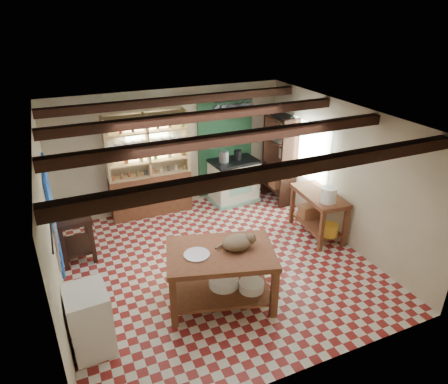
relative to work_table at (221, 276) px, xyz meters
name	(u,v)px	position (x,y,z in m)	size (l,w,h in m)	color
floor	(217,264)	(0.31, 0.89, -0.45)	(5.00, 5.00, 0.02)	maroon
ceiling	(216,118)	(0.31, 0.89, 2.16)	(5.00, 5.00, 0.02)	#424247
wall_back	(171,150)	(0.31, 3.39, 0.86)	(5.00, 0.04, 2.60)	beige
wall_front	(305,289)	(0.31, -1.61, 0.86)	(5.00, 0.04, 2.60)	beige
wall_left	(51,229)	(-2.19, 0.89, 0.86)	(0.04, 5.00, 2.60)	beige
wall_right	(341,173)	(2.81, 0.89, 0.86)	(0.04, 5.00, 2.60)	beige
ceiling_beams	(216,126)	(0.31, 0.89, 2.04)	(5.00, 3.80, 0.15)	#331B12
blue_wall_patch	(53,213)	(-2.16, 1.79, 0.66)	(0.04, 1.40, 1.60)	blue
green_wall_patch	(225,145)	(1.56, 3.36, 0.81)	(1.30, 0.04, 2.30)	#1E4B2D
window_back	(147,135)	(-0.19, 3.37, 1.26)	(0.90, 0.02, 0.80)	silver
window_right	(309,152)	(2.79, 1.89, 0.96)	(0.02, 1.30, 1.20)	silver
utensil_rail	(53,242)	(-2.13, -0.31, 1.34)	(0.06, 0.90, 0.28)	black
pot_rack	(234,108)	(1.56, 2.94, 1.74)	(0.86, 0.12, 0.36)	black
shelving_unit	(149,166)	(-0.24, 3.20, 0.66)	(1.70, 0.34, 2.20)	#D8B47C
tall_rack	(280,159)	(2.59, 2.69, 0.56)	(0.40, 0.86, 2.00)	#331B12
work_table	(221,276)	(0.00, 0.00, 0.00)	(1.56, 1.04, 0.89)	brown
stove	(234,181)	(1.63, 3.04, 0.06)	(1.02, 0.69, 1.00)	beige
prep_table	(75,235)	(-1.89, 2.16, -0.01)	(0.58, 0.85, 0.86)	#331B12
white_cabinet	(90,320)	(-1.91, -0.18, 0.01)	(0.51, 0.61, 0.91)	white
right_counter	(317,214)	(2.49, 1.04, 0.00)	(0.61, 1.23, 0.88)	brown
cat	(237,242)	(0.25, -0.02, 0.55)	(0.46, 0.35, 0.21)	#7F654A
steel_tray	(197,255)	(-0.35, 0.05, 0.45)	(0.38, 0.38, 0.02)	#AEAEB6
basin_large	(224,281)	(0.06, 0.03, -0.13)	(0.46, 0.46, 0.16)	white
basin_small	(251,286)	(0.40, -0.22, -0.14)	(0.38, 0.38, 0.13)	white
kettle_left	(224,157)	(1.38, 3.02, 0.68)	(0.22, 0.22, 0.25)	#AEAEB6
kettle_right	(238,155)	(1.73, 3.05, 0.66)	(0.17, 0.17, 0.21)	black
enamel_bowl	(70,207)	(-1.89, 2.16, 0.54)	(0.48, 0.48, 0.24)	white
white_bucket	(329,195)	(2.41, 0.69, 0.58)	(0.28, 0.28, 0.28)	white
wicker_basket	(309,211)	(2.52, 1.34, -0.08)	(0.36, 0.29, 0.25)	#965D3C
yellow_tub	(330,230)	(2.46, 0.59, -0.10)	(0.30, 0.30, 0.22)	gold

